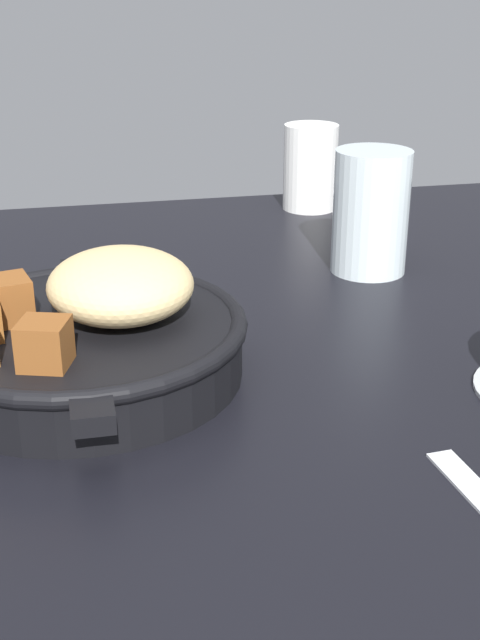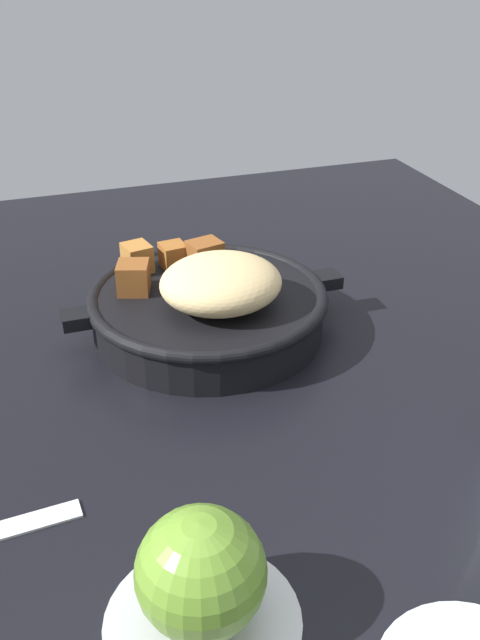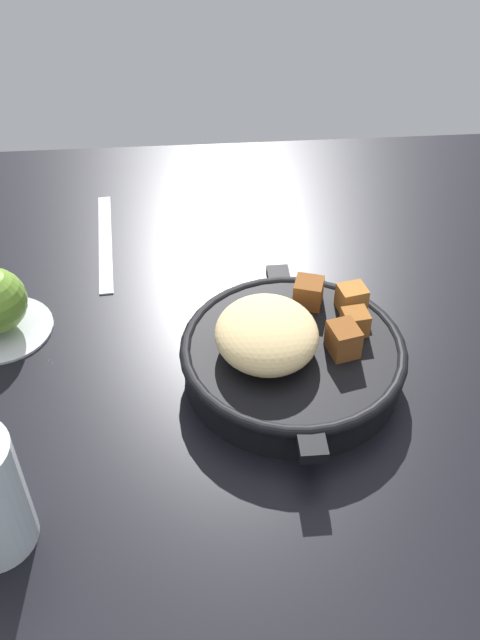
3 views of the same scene
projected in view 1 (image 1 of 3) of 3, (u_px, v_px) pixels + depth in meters
ground_plane at (211, 400)px, 57.04cm from camera, size 94.56×101.54×2.40cm
cast_iron_skillet at (88, 334)px, 56.63cm from camera, size 26.34×22.06×8.46cm
water_glass_tall at (371, 212)px, 75.18cm from camera, size 6.79×6.79×11.02cm
white_creamer_pitcher at (310, 167)px, 94.82cm from camera, size 6.04×6.04×9.46cm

